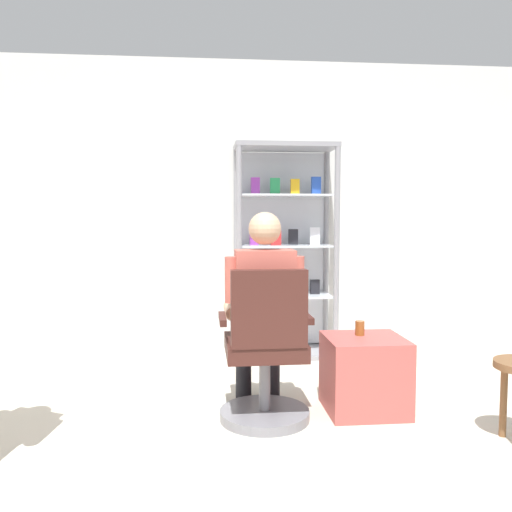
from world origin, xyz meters
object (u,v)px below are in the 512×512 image
display_cabinet_main (284,249)px  storage_crate (364,374)px  seated_shopkeeper (263,303)px  tea_glass (360,328)px  office_chair (266,360)px

display_cabinet_main → storage_crate: 1.67m
seated_shopkeeper → tea_glass: seated_shopkeeper is taller
display_cabinet_main → storage_crate: (0.31, -1.47, -0.72)m
display_cabinet_main → seated_shopkeeper: display_cabinet_main is taller
office_chair → storage_crate: office_chair is taller
office_chair → storage_crate: size_ratio=1.92×
office_chair → tea_glass: office_chair is taller
storage_crate → tea_glass: (-0.02, 0.06, 0.29)m
office_chair → tea_glass: (0.64, 0.20, 0.14)m
display_cabinet_main → office_chair: display_cabinet_main is taller
office_chair → seated_shopkeeper: 0.36m
storage_crate → tea_glass: size_ratio=5.30×
seated_shopkeeper → display_cabinet_main: bearing=76.4°
office_chair → storage_crate: (0.66, 0.14, -0.15)m
display_cabinet_main → office_chair: 1.74m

